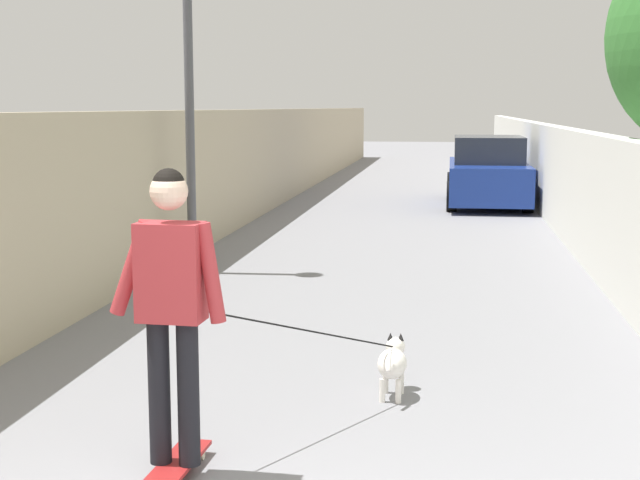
# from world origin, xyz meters

# --- Properties ---
(ground_plane) EXTENTS (80.00, 80.00, 0.00)m
(ground_plane) POSITION_xyz_m (14.00, 0.00, 0.00)
(ground_plane) COLOR gray
(wall_left) EXTENTS (48.00, 0.30, 2.14)m
(wall_left) POSITION_xyz_m (12.00, 2.95, 1.07)
(wall_left) COLOR tan
(wall_left) RESTS_ON ground
(fence_right) EXTENTS (48.00, 0.30, 1.83)m
(fence_right) POSITION_xyz_m (12.00, -2.95, 0.91)
(fence_right) COLOR silver
(fence_right) RESTS_ON ground
(lamp_post) EXTENTS (0.36, 0.36, 4.43)m
(lamp_post) POSITION_xyz_m (8.05, 2.40, 3.02)
(lamp_post) COLOR #4C4C51
(lamp_post) RESTS_ON ground
(skateboard) EXTENTS (0.81, 0.23, 0.08)m
(skateboard) POSITION_xyz_m (1.57, 0.63, 0.07)
(skateboard) COLOR maroon
(skateboard) RESTS_ON ground
(person_skateboarder) EXTENTS (0.24, 0.71, 1.76)m
(person_skateboarder) POSITION_xyz_m (1.57, 0.63, 1.12)
(person_skateboarder) COLOR black
(person_skateboarder) RESTS_ON skateboard
(dog) EXTENTS (1.97, 1.31, 1.06)m
(dog) POSITION_xyz_m (3.25, -0.55, 0.28)
(dog) COLOR white
(dog) RESTS_ON ground
(car_near) EXTENTS (4.35, 1.80, 1.54)m
(car_near) POSITION_xyz_m (17.08, -1.80, 0.72)
(car_near) COLOR navy
(car_near) RESTS_ON ground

